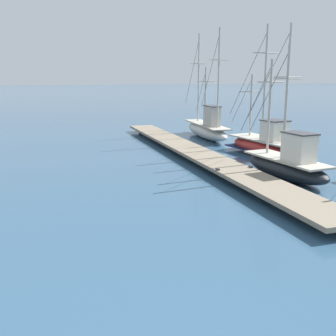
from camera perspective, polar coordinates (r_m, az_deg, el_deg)
name	(u,v)px	position (r m, az deg, el deg)	size (l,w,h in m)	color
floating_dock	(194,152)	(22.27, 3.72, 2.28)	(2.64, 24.18, 0.53)	gray
fishing_boat_0	(266,144)	(23.83, 13.54, 3.35)	(2.86, 6.27, 7.18)	#AD2823
fishing_boat_1	(287,164)	(18.44, 16.40, 0.56)	(2.21, 6.14, 5.75)	black
fishing_boat_2	(207,128)	(29.49, 5.48, 5.59)	(1.73, 9.07, 7.44)	silver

